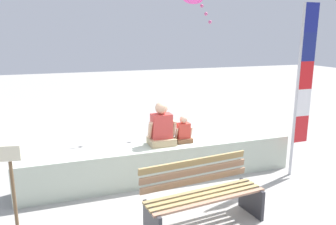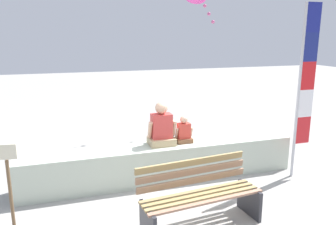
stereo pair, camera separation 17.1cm
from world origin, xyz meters
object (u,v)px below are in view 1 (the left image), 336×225
person_child (183,132)px  sign_post (14,193)px  flag_banner (302,83)px  person_adult (162,128)px  park_bench (202,195)px

person_child → sign_post: 3.16m
flag_banner → person_child: bearing=162.4°
person_adult → park_bench: bearing=-87.7°
person_adult → sign_post: 2.80m
park_bench → person_adult: person_adult is taller
park_bench → flag_banner: flag_banner is taller
person_adult → flag_banner: 2.67m
flag_banner → person_adult: bearing=165.3°
person_child → sign_post: bearing=-150.4°
person_adult → flag_banner: size_ratio=0.25×
park_bench → sign_post: 2.42m
person_child → park_bench: bearing=-102.5°
sign_post → person_adult: bearing=33.9°
person_child → person_adult: bearing=-180.0°
person_child → flag_banner: size_ratio=0.16×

